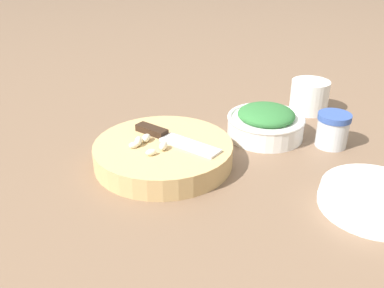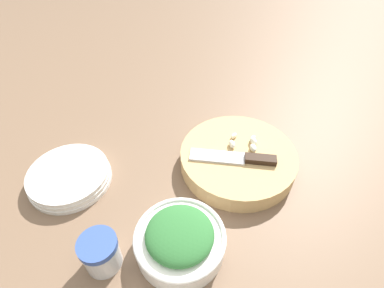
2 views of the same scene
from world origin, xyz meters
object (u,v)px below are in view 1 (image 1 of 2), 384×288
object	(u,v)px
garlic_cloves	(148,143)
coffee_mug	(309,96)
plate_stack	(375,199)
chef_knife	(171,138)
cutting_board	(163,153)
herb_bowl	(266,122)
spice_jar	(333,130)

from	to	relation	value
garlic_cloves	coffee_mug	world-z (taller)	coffee_mug
garlic_cloves	plate_stack	bearing A→B (deg)	135.40
garlic_cloves	plate_stack	size ratio (longest dim) A/B	0.42
chef_knife	plate_stack	bearing A→B (deg)	101.52
cutting_board	garlic_cloves	world-z (taller)	garlic_cloves
cutting_board	coffee_mug	world-z (taller)	coffee_mug
cutting_board	coffee_mug	distance (m)	0.41
garlic_cloves	plate_stack	xyz separation A→B (m)	(-0.27, 0.27, -0.03)
herb_bowl	garlic_cloves	bearing A→B (deg)	3.16
chef_knife	spice_jar	xyz separation A→B (m)	(-0.31, 0.09, -0.01)
chef_knife	coffee_mug	distance (m)	0.39
chef_knife	garlic_cloves	world-z (taller)	garlic_cloves
chef_knife	coffee_mug	world-z (taller)	coffee_mug
spice_jar	coffee_mug	world-z (taller)	coffee_mug
cutting_board	garlic_cloves	distance (m)	0.04
garlic_cloves	herb_bowl	world-z (taller)	herb_bowl
garlic_cloves	herb_bowl	bearing A→B (deg)	-176.84
chef_knife	plate_stack	xyz separation A→B (m)	(-0.23, 0.28, -0.03)
spice_jar	coffee_mug	bearing A→B (deg)	-114.75
cutting_board	spice_jar	size ratio (longest dim) A/B	3.72
cutting_board	herb_bowl	xyz separation A→B (m)	(-0.23, -0.01, 0.01)
chef_knife	herb_bowl	bearing A→B (deg)	154.07
herb_bowl	cutting_board	bearing A→B (deg)	3.39
garlic_cloves	plate_stack	distance (m)	0.39
garlic_cloves	coffee_mug	distance (m)	0.44
cutting_board	plate_stack	world-z (taller)	cutting_board
plate_stack	spice_jar	bearing A→B (deg)	-113.47
cutting_board	herb_bowl	bearing A→B (deg)	-176.61
garlic_cloves	plate_stack	world-z (taller)	garlic_cloves
plate_stack	coffee_mug	bearing A→B (deg)	-114.06
cutting_board	chef_knife	distance (m)	0.03
herb_bowl	plate_stack	xyz separation A→B (m)	(-0.01, 0.29, -0.02)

